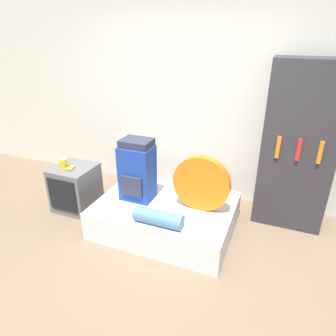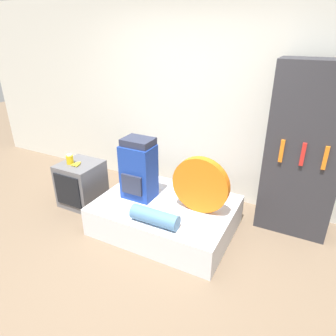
{
  "view_description": "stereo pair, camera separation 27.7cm",
  "coord_description": "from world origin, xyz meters",
  "px_view_note": "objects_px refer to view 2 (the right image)",
  "views": [
    {
      "loc": [
        1.16,
        -1.98,
        2.18
      ],
      "look_at": [
        0.05,
        0.78,
        0.8
      ],
      "focal_mm": 32.0,
      "sensor_mm": 36.0,
      "label": 1
    },
    {
      "loc": [
        1.42,
        -1.87,
        2.18
      ],
      "look_at": [
        0.05,
        0.78,
        0.8
      ],
      "focal_mm": 32.0,
      "sensor_mm": 36.0,
      "label": 2
    }
  ],
  "objects_px": {
    "backpack": "(139,169)",
    "bookshelf": "(304,152)",
    "tent_bag": "(201,185)",
    "sleeping_roll": "(155,217)",
    "canister": "(70,159)",
    "television": "(82,184)"
  },
  "relations": [
    {
      "from": "tent_bag",
      "to": "canister",
      "type": "xyz_separation_m",
      "value": [
        -1.77,
        -0.1,
        -0.01
      ]
    },
    {
      "from": "tent_bag",
      "to": "bookshelf",
      "type": "xyz_separation_m",
      "value": [
        0.92,
        0.69,
        0.3
      ]
    },
    {
      "from": "television",
      "to": "canister",
      "type": "bearing_deg",
      "value": -152.22
    },
    {
      "from": "sleeping_roll",
      "to": "tent_bag",
      "type": "bearing_deg",
      "value": 54.98
    },
    {
      "from": "tent_bag",
      "to": "television",
      "type": "bearing_deg",
      "value": -178.35
    },
    {
      "from": "sleeping_roll",
      "to": "bookshelf",
      "type": "xyz_separation_m",
      "value": [
        1.23,
        1.14,
        0.54
      ]
    },
    {
      "from": "backpack",
      "to": "sleeping_roll",
      "type": "xyz_separation_m",
      "value": [
        0.44,
        -0.41,
        -0.28
      ]
    },
    {
      "from": "canister",
      "to": "tent_bag",
      "type": "bearing_deg",
      "value": 3.2
    },
    {
      "from": "backpack",
      "to": "sleeping_roll",
      "type": "distance_m",
      "value": 0.66
    },
    {
      "from": "sleeping_roll",
      "to": "canister",
      "type": "bearing_deg",
      "value": 166.47
    },
    {
      "from": "backpack",
      "to": "bookshelf",
      "type": "relative_size",
      "value": 0.38
    },
    {
      "from": "tent_bag",
      "to": "sleeping_roll",
      "type": "distance_m",
      "value": 0.6
    },
    {
      "from": "tent_bag",
      "to": "bookshelf",
      "type": "relative_size",
      "value": 0.33
    },
    {
      "from": "sleeping_roll",
      "to": "television",
      "type": "xyz_separation_m",
      "value": [
        -1.36,
        0.4,
        -0.13
      ]
    },
    {
      "from": "television",
      "to": "bookshelf",
      "type": "xyz_separation_m",
      "value": [
        2.59,
        0.74,
        0.67
      ]
    },
    {
      "from": "bookshelf",
      "to": "tent_bag",
      "type": "bearing_deg",
      "value": -143.13
    },
    {
      "from": "backpack",
      "to": "bookshelf",
      "type": "xyz_separation_m",
      "value": [
        1.67,
        0.73,
        0.26
      ]
    },
    {
      "from": "sleeping_roll",
      "to": "canister",
      "type": "relative_size",
      "value": 4.05
    },
    {
      "from": "sleeping_roll",
      "to": "television",
      "type": "height_order",
      "value": "television"
    },
    {
      "from": "television",
      "to": "bookshelf",
      "type": "height_order",
      "value": "bookshelf"
    },
    {
      "from": "sleeping_roll",
      "to": "television",
      "type": "relative_size",
      "value": 0.88
    },
    {
      "from": "sleeping_roll",
      "to": "bookshelf",
      "type": "distance_m",
      "value": 1.76
    }
  ]
}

